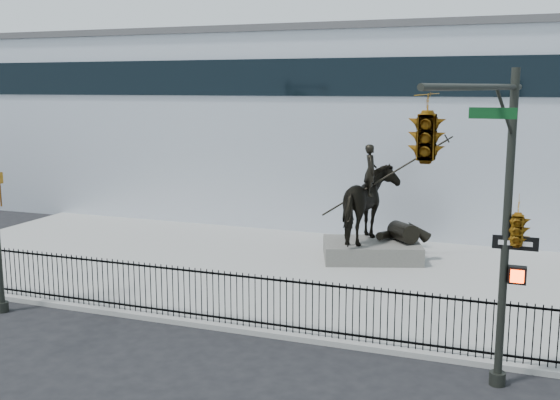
% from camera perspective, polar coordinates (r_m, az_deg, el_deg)
% --- Properties ---
extents(ground, '(120.00, 120.00, 0.00)m').
position_cam_1_polar(ground, '(17.40, -5.95, -12.52)').
color(ground, black).
rests_on(ground, ground).
extents(plaza, '(30.00, 12.00, 0.15)m').
position_cam_1_polar(plaza, '(23.50, 1.62, -6.29)').
color(plaza, '#969593').
rests_on(plaza, ground).
extents(building, '(44.00, 14.00, 9.00)m').
position_cam_1_polar(building, '(35.21, 8.47, 6.32)').
color(building, silver).
rests_on(building, ground).
extents(picket_fence, '(22.10, 0.10, 1.50)m').
position_cam_1_polar(picket_fence, '(18.14, -4.24, -8.50)').
color(picket_fence, black).
rests_on(picket_fence, plaza).
extents(statue_plinth, '(4.17, 3.47, 0.67)m').
position_cam_1_polar(statue_plinth, '(25.11, 7.97, -4.36)').
color(statue_plinth, '#53524C').
rests_on(statue_plinth, plaza).
extents(equestrian_statue, '(4.36, 3.45, 3.88)m').
position_cam_1_polar(equestrian_statue, '(24.75, 8.22, -0.46)').
color(equestrian_statue, black).
rests_on(equestrian_statue, statue_plinth).
extents(traffic_signal_right, '(2.17, 6.86, 7.00)m').
position_cam_1_polar(traffic_signal_right, '(12.55, 16.75, 1.37)').
color(traffic_signal_right, '#242621').
rests_on(traffic_signal_right, ground).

